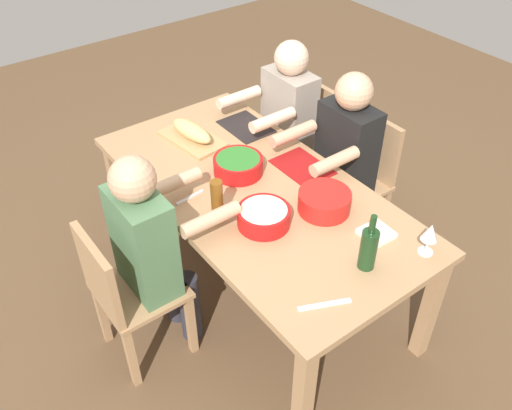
% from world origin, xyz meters
% --- Properties ---
extents(ground_plane, '(8.00, 8.00, 0.00)m').
position_xyz_m(ground_plane, '(0.00, 0.00, 0.00)').
color(ground_plane, brown).
extents(dining_table, '(1.92, 0.95, 0.74)m').
position_xyz_m(dining_table, '(0.00, 0.00, 0.66)').
color(dining_table, '#A87F56').
rests_on(dining_table, ground_plane).
extents(chair_far_center, '(0.40, 0.40, 0.85)m').
position_xyz_m(chair_far_center, '(0.00, 0.80, 0.48)').
color(chair_far_center, '#A87F56').
rests_on(chair_far_center, ground_plane).
extents(diner_far_center, '(0.41, 0.53, 1.20)m').
position_xyz_m(diner_far_center, '(-0.00, 0.62, 0.70)').
color(diner_far_center, '#2D2D38').
rests_on(diner_far_center, ground_plane).
extents(chair_far_left, '(0.40, 0.40, 0.85)m').
position_xyz_m(chair_far_left, '(-0.53, 0.80, 0.48)').
color(chair_far_left, '#A87F56').
rests_on(chair_far_left, ground_plane).
extents(diner_far_left, '(0.41, 0.53, 1.20)m').
position_xyz_m(diner_far_left, '(-0.53, 0.62, 0.70)').
color(diner_far_left, '#2D2D38').
rests_on(diner_far_left, ground_plane).
extents(chair_near_center, '(0.40, 0.40, 0.85)m').
position_xyz_m(chair_near_center, '(0.00, -0.80, 0.48)').
color(chair_near_center, '#A87F56').
rests_on(chair_near_center, ground_plane).
extents(diner_near_center, '(0.41, 0.53, 1.20)m').
position_xyz_m(diner_near_center, '(0.00, -0.62, 0.70)').
color(diner_near_center, '#2D2D38').
rests_on(diner_near_center, ground_plane).
extents(serving_bowl_greens, '(0.27, 0.27, 0.09)m').
position_xyz_m(serving_bowl_greens, '(-0.17, 0.01, 0.79)').
color(serving_bowl_greens, red).
rests_on(serving_bowl_greens, dining_table).
extents(serving_bowl_pasta, '(0.26, 0.26, 0.09)m').
position_xyz_m(serving_bowl_pasta, '(0.25, -0.14, 0.79)').
color(serving_bowl_pasta, red).
rests_on(serving_bowl_pasta, dining_table).
extents(serving_bowl_fruit, '(0.26, 0.26, 0.10)m').
position_xyz_m(serving_bowl_fruit, '(0.34, 0.17, 0.80)').
color(serving_bowl_fruit, red).
rests_on(serving_bowl_fruit, dining_table).
extents(cutting_board, '(0.42, 0.27, 0.02)m').
position_xyz_m(cutting_board, '(-0.60, -0.02, 0.75)').
color(cutting_board, tan).
rests_on(cutting_board, dining_table).
extents(bread_loaf, '(0.33, 0.15, 0.09)m').
position_xyz_m(bread_loaf, '(-0.60, -0.02, 0.81)').
color(bread_loaf, tan).
rests_on(bread_loaf, cutting_board).
extents(wine_bottle, '(0.08, 0.08, 0.29)m').
position_xyz_m(wine_bottle, '(0.74, 0.05, 0.85)').
color(wine_bottle, '#193819').
rests_on(wine_bottle, dining_table).
extents(beer_bottle, '(0.06, 0.06, 0.22)m').
position_xyz_m(beer_bottle, '(0.08, -0.29, 0.85)').
color(beer_bottle, brown).
rests_on(beer_bottle, dining_table).
extents(wine_glass, '(0.08, 0.08, 0.17)m').
position_xyz_m(wine_glass, '(0.84, 0.33, 0.86)').
color(wine_glass, silver).
rests_on(wine_glass, dining_table).
extents(placemat_far_center, '(0.32, 0.23, 0.01)m').
position_xyz_m(placemat_far_center, '(0.00, 0.32, 0.74)').
color(placemat_far_center, maroon).
rests_on(placemat_far_center, dining_table).
extents(placemat_far_left, '(0.32, 0.23, 0.01)m').
position_xyz_m(placemat_far_left, '(-0.53, 0.32, 0.74)').
color(placemat_far_left, black).
rests_on(placemat_far_left, dining_table).
extents(fork_near_center, '(0.03, 0.17, 0.01)m').
position_xyz_m(fork_near_center, '(-0.14, -0.32, 0.74)').
color(fork_near_center, silver).
rests_on(fork_near_center, dining_table).
extents(carving_knife, '(0.12, 0.22, 0.01)m').
position_xyz_m(carving_knife, '(0.80, -0.24, 0.74)').
color(carving_knife, silver).
rests_on(carving_knife, dining_table).
extents(napkin_stack, '(0.15, 0.15, 0.02)m').
position_xyz_m(napkin_stack, '(0.63, 0.24, 0.75)').
color(napkin_stack, white).
rests_on(napkin_stack, dining_table).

